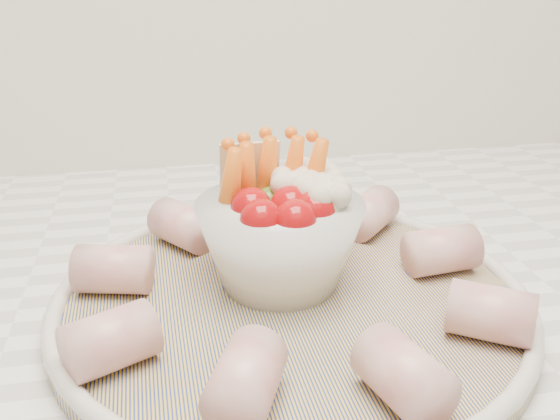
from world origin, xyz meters
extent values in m
cube|color=white|center=(0.00, 1.45, 0.90)|extent=(2.04, 0.62, 0.04)
cylinder|color=navy|center=(0.08, 1.41, 0.93)|extent=(0.34, 0.34, 0.01)
torus|color=silver|center=(0.08, 1.41, 0.94)|extent=(0.34, 0.34, 0.01)
sphere|color=#A20A0D|center=(0.06, 1.40, 1.00)|extent=(0.03, 0.03, 0.03)
sphere|color=#A20A0D|center=(0.08, 1.40, 1.00)|extent=(0.03, 0.03, 0.03)
sphere|color=#A20A0D|center=(0.10, 1.41, 1.00)|extent=(0.03, 0.03, 0.03)
sphere|color=#A20A0D|center=(0.05, 1.43, 1.00)|extent=(0.03, 0.03, 0.03)
sphere|color=#A20A0D|center=(0.08, 1.42, 1.00)|extent=(0.03, 0.03, 0.03)
sphere|color=#A20A0D|center=(0.10, 1.43, 1.00)|extent=(0.03, 0.03, 0.03)
sphere|color=#496822|center=(0.07, 1.44, 0.99)|extent=(0.02, 0.02, 0.02)
cone|color=orange|center=(0.05, 1.45, 1.01)|extent=(0.02, 0.03, 0.07)
cone|color=orange|center=(0.07, 1.46, 1.01)|extent=(0.02, 0.04, 0.07)
cone|color=orange|center=(0.09, 1.46, 1.01)|extent=(0.03, 0.04, 0.07)
cone|color=orange|center=(0.04, 1.44, 1.01)|extent=(0.03, 0.04, 0.07)
cone|color=orange|center=(0.10, 1.45, 1.01)|extent=(0.04, 0.04, 0.07)
sphere|color=beige|center=(0.11, 1.44, 1.00)|extent=(0.03, 0.03, 0.03)
sphere|color=beige|center=(0.11, 1.42, 1.00)|extent=(0.03, 0.03, 0.03)
sphere|color=beige|center=(0.11, 1.46, 1.00)|extent=(0.03, 0.03, 0.03)
sphere|color=beige|center=(0.09, 1.44, 1.00)|extent=(0.03, 0.03, 0.03)
cube|color=beige|center=(0.06, 1.47, 1.01)|extent=(0.04, 0.01, 0.05)
cylinder|color=#C0585D|center=(0.20, 1.42, 0.95)|extent=(0.05, 0.04, 0.03)
cylinder|color=#C0585D|center=(0.17, 1.50, 0.95)|extent=(0.06, 0.06, 0.03)
cylinder|color=#C0585D|center=(0.09, 1.54, 0.95)|extent=(0.04, 0.05, 0.03)
cylinder|color=#C0585D|center=(0.01, 1.50, 0.95)|extent=(0.06, 0.06, 0.03)
cylinder|color=#C0585D|center=(-0.04, 1.44, 0.95)|extent=(0.06, 0.05, 0.03)
cylinder|color=#C0585D|center=(-0.04, 1.35, 0.95)|extent=(0.06, 0.05, 0.03)
cylinder|color=#C0585D|center=(0.03, 1.30, 0.95)|extent=(0.05, 0.06, 0.03)
cylinder|color=#C0585D|center=(0.11, 1.29, 0.95)|extent=(0.05, 0.06, 0.03)
cylinder|color=#C0585D|center=(0.19, 1.33, 0.95)|extent=(0.06, 0.06, 0.03)
camera|label=1|loc=(0.00, 1.04, 1.16)|focal=40.00mm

